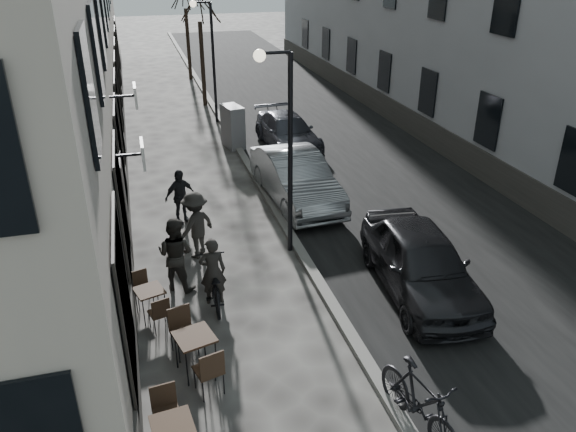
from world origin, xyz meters
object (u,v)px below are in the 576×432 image
pedestrian_far (180,197)px  streetlamp_far (209,49)px  streetlamp_near (283,133)px  moped (420,402)px  car_near (421,262)px  utility_cabinet (233,127)px  pedestrian_mid (196,225)px  bicycle (214,283)px  pedestrian_near (175,254)px  bistro_set_c (150,300)px  car_mid (296,178)px  car_far (288,132)px  tree_near (199,4)px  bistro_set_b (196,350)px

pedestrian_far → streetlamp_far: bearing=50.9°
streetlamp_near → moped: size_ratio=2.49×
car_near → pedestrian_far: bearing=139.9°
utility_cabinet → streetlamp_far: bearing=81.8°
streetlamp_near → pedestrian_mid: bearing=171.3°
bicycle → pedestrian_near: pedestrian_near is taller
bistro_set_c → moped: size_ratio=0.69×
car_mid → car_far: car_mid is taller
tree_near → car_far: bearing=-72.7°
streetlamp_near → bistro_set_b: streetlamp_near is taller
pedestrian_near → pedestrian_mid: (0.62, 1.33, -0.01)m
bistro_set_c → car_far: bearing=43.1°
utility_cabinet → bicycle: bearing=-115.4°
streetlamp_far → moped: 18.50m
bistro_set_b → car_near: car_near is taller
bistro_set_c → utility_cabinet: 11.12m
tree_near → bistro_set_c: 17.87m
streetlamp_near → car_far: 8.57m
bistro_set_c → car_near: (5.91, -0.59, 0.34)m
streetlamp_near → streetlamp_far: same height
bicycle → car_near: (4.54, -0.80, 0.27)m
bicycle → pedestrian_mid: size_ratio=1.06×
streetlamp_near → pedestrian_near: streetlamp_near is taller
utility_cabinet → bicycle: utility_cabinet is taller
car_near → streetlamp_near: bearing=139.5°
pedestrian_near → car_mid: (3.96, 3.92, -0.12)m
bistro_set_b → car_far: car_far is taller
streetlamp_far → car_far: size_ratio=1.19×
streetlamp_far → pedestrian_mid: (-2.16, -11.67, -2.29)m
tree_near → pedestrian_near: tree_near is taller
streetlamp_near → pedestrian_near: size_ratio=2.89×
streetlamp_far → streetlamp_near: bearing=-90.0°
streetlamp_near → car_far: streetlamp_near is taller
streetlamp_far → tree_near: 3.36m
car_far → moped: car_far is taller
streetlamp_far → car_far: bearing=-61.1°
streetlamp_far → bistro_set_c: size_ratio=3.59×
streetlamp_far → pedestrian_far: streetlamp_far is taller
streetlamp_near → tree_near: 15.08m
streetlamp_near → pedestrian_mid: (-2.16, 0.33, -2.29)m
bicycle → moped: (2.59, -4.53, 0.13)m
streetlamp_far → car_near: streetlamp_far is taller
pedestrian_near → car_far: bearing=-86.9°
tree_near → moped: size_ratio=2.78×
bicycle → moped: moped is taller
pedestrian_far → moped: bearing=-97.1°
streetlamp_near → bistro_set_c: bearing=-149.8°
bistro_set_c → car_far: (5.72, 9.86, 0.20)m
utility_cabinet → pedestrian_near: 9.95m
streetlamp_near → car_mid: size_ratio=1.10×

